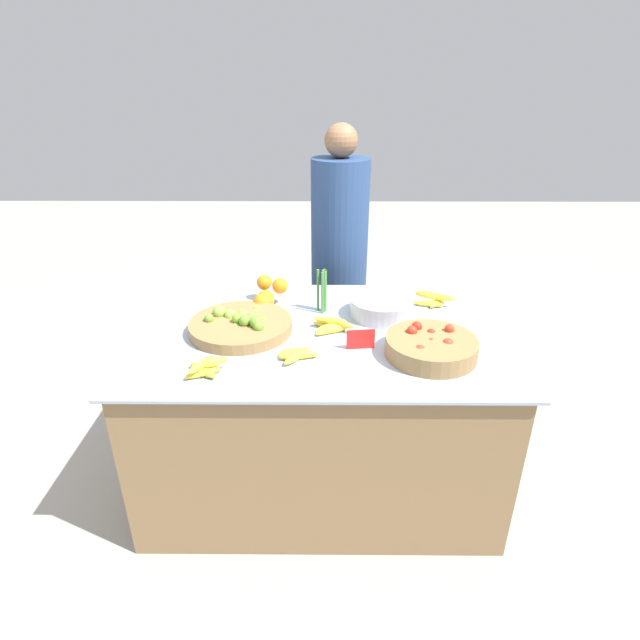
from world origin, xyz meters
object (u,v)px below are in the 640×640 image
(lime_bowl, at_px, (241,325))
(price_sign, at_px, (361,339))
(tomato_basket, at_px, (431,347))
(vendor_person, at_px, (339,271))
(metal_bowl, at_px, (381,307))

(lime_bowl, bearing_deg, price_sign, -17.03)
(price_sign, bearing_deg, tomato_basket, -18.57)
(tomato_basket, distance_m, price_sign, 0.27)
(vendor_person, bearing_deg, lime_bowl, -116.38)
(lime_bowl, bearing_deg, vendor_person, 63.62)
(lime_bowl, height_order, price_sign, lime_bowl)
(lime_bowl, xyz_separation_m, vendor_person, (0.44, 0.89, -0.08))
(lime_bowl, distance_m, vendor_person, 1.00)
(lime_bowl, height_order, metal_bowl, lime_bowl)
(tomato_basket, height_order, vendor_person, vendor_person)
(tomato_basket, bearing_deg, vendor_person, 106.46)
(tomato_basket, bearing_deg, lime_bowl, 164.87)
(lime_bowl, relative_size, tomato_basket, 1.23)
(price_sign, relative_size, vendor_person, 0.07)
(metal_bowl, bearing_deg, lime_bowl, -165.56)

